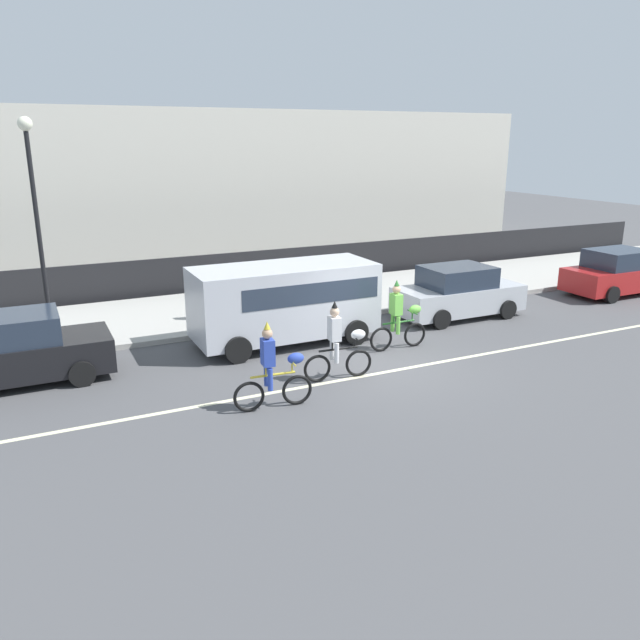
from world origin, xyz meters
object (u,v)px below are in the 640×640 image
(parked_car_silver, at_px, (458,293))
(pedestrian_onlooker, at_px, (215,292))
(street_lamp_post, at_px, (34,199))
(parade_cyclist_cobalt, at_px, (273,371))
(parade_cyclist_zebra, at_px, (339,345))
(parked_van_silver, at_px, (287,298))
(parade_cyclist_lime, at_px, (399,319))
(parked_car_red, at_px, (618,273))
(parked_car_black, at_px, (16,351))

(parked_car_silver, bearing_deg, pedestrian_onlooker, 160.23)
(street_lamp_post, bearing_deg, parade_cyclist_cobalt, -58.44)
(parade_cyclist_cobalt, relative_size, parade_cyclist_zebra, 1.00)
(parked_car_silver, height_order, pedestrian_onlooker, pedestrian_onlooker)
(parked_car_silver, bearing_deg, parked_van_silver, -179.68)
(parked_car_silver, bearing_deg, parade_cyclist_lime, -151.16)
(parade_cyclist_zebra, relative_size, street_lamp_post, 0.33)
(parade_cyclist_cobalt, relative_size, parked_car_red, 0.47)
(parade_cyclist_cobalt, distance_m, parked_car_silver, 8.80)
(parade_cyclist_lime, relative_size, parked_car_silver, 0.47)
(parked_car_silver, relative_size, parked_car_black, 1.00)
(parade_cyclist_lime, distance_m, parked_car_black, 9.43)
(parked_car_red, bearing_deg, parade_cyclist_cobalt, -165.25)
(parade_cyclist_zebra, height_order, street_lamp_post, street_lamp_post)
(parade_cyclist_zebra, distance_m, street_lamp_post, 8.74)
(parked_car_silver, height_order, parked_car_black, same)
(parade_cyclist_cobalt, height_order, parade_cyclist_zebra, same)
(parked_car_silver, relative_size, street_lamp_post, 0.70)
(parade_cyclist_cobalt, bearing_deg, pedestrian_onlooker, 83.98)
(parade_cyclist_cobalt, xyz_separation_m, parade_cyclist_lime, (4.46, 2.14, 0.00))
(parked_van_silver, height_order, parked_car_silver, parked_van_silver)
(pedestrian_onlooker, bearing_deg, parked_car_red, -10.42)
(parked_van_silver, xyz_separation_m, pedestrian_onlooker, (-1.28, 2.60, -0.27))
(parade_cyclist_cobalt, xyz_separation_m, parked_car_black, (-4.81, 3.90, -0.06))
(parade_cyclist_zebra, bearing_deg, parade_cyclist_lime, 27.12)
(parked_car_red, relative_size, pedestrian_onlooker, 2.53)
(parked_van_silver, distance_m, pedestrian_onlooker, 2.91)
(parade_cyclist_cobalt, relative_size, parked_van_silver, 0.38)
(parade_cyclist_lime, bearing_deg, parked_car_silver, 28.84)
(parade_cyclist_cobalt, height_order, parked_car_red, parade_cyclist_cobalt)
(parked_van_silver, height_order, street_lamp_post, street_lamp_post)
(street_lamp_post, bearing_deg, parked_van_silver, -22.71)
(parade_cyclist_lime, height_order, parked_car_red, parade_cyclist_lime)
(parade_cyclist_zebra, height_order, pedestrian_onlooker, parade_cyclist_zebra)
(parked_van_silver, bearing_deg, parked_car_black, -179.43)
(parade_cyclist_lime, height_order, parked_car_silver, parade_cyclist_lime)
(parked_car_red, relative_size, parked_car_silver, 1.00)
(parade_cyclist_zebra, xyz_separation_m, parked_car_silver, (5.86, 3.13, -0.06))
(parked_car_black, bearing_deg, street_lamp_post, 71.69)
(parked_car_black, xyz_separation_m, pedestrian_onlooker, (5.50, 2.67, 0.23))
(parked_car_silver, distance_m, street_lamp_post, 12.48)
(parked_car_red, height_order, street_lamp_post, street_lamp_post)
(pedestrian_onlooker, bearing_deg, street_lamp_post, -178.58)
(parade_cyclist_cobalt, bearing_deg, parked_van_silver, 63.58)
(parade_cyclist_zebra, xyz_separation_m, parked_van_silver, (-0.01, 3.10, 0.44))
(parade_cyclist_lime, xyz_separation_m, parked_van_silver, (-2.48, 1.83, 0.44))
(parade_cyclist_zebra, distance_m, pedestrian_onlooker, 5.85)
(parade_cyclist_cobalt, height_order, street_lamp_post, street_lamp_post)
(parade_cyclist_lime, height_order, parked_car_black, parade_cyclist_lime)
(parked_car_silver, xyz_separation_m, pedestrian_onlooker, (-7.15, 2.57, 0.23))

